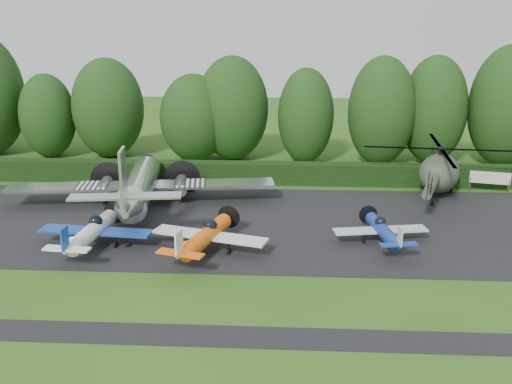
# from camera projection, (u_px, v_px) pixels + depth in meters

# --- Properties ---
(ground) EXTENTS (160.00, 160.00, 0.00)m
(ground) POSITION_uv_depth(u_px,v_px,m) (148.00, 280.00, 34.13)
(ground) COLOR #275217
(ground) RESTS_ON ground
(apron) EXTENTS (70.00, 18.00, 0.01)m
(apron) POSITION_uv_depth(u_px,v_px,m) (178.00, 222.00, 43.67)
(apron) COLOR black
(apron) RESTS_ON ground
(taxiway_verge) EXTENTS (70.00, 2.00, 0.00)m
(taxiway_verge) POSITION_uv_depth(u_px,v_px,m) (119.00, 334.00, 28.41)
(taxiway_verge) COLOR black
(taxiway_verge) RESTS_ON ground
(hedgerow) EXTENTS (90.00, 1.60, 2.00)m
(hedgerow) POSITION_uv_depth(u_px,v_px,m) (200.00, 182.00, 54.16)
(hedgerow) COLOR black
(hedgerow) RESTS_ON ground
(transport_plane) EXTENTS (22.09, 16.94, 7.08)m
(transport_plane) POSITION_uv_depth(u_px,v_px,m) (139.00, 186.00, 46.16)
(transport_plane) COLOR silver
(transport_plane) RESTS_ON ground
(light_plane_white) EXTENTS (7.79, 8.19, 3.00)m
(light_plane_white) POSITION_uv_depth(u_px,v_px,m) (92.00, 231.00, 38.46)
(light_plane_white) COLOR white
(light_plane_white) RESTS_ON ground
(light_plane_orange) EXTENTS (7.93, 8.34, 3.05)m
(light_plane_orange) POSITION_uv_depth(u_px,v_px,m) (206.00, 236.00, 37.61)
(light_plane_orange) COLOR #F4600E
(light_plane_orange) RESTS_ON ground
(light_plane_blue) EXTENTS (6.54, 6.88, 2.51)m
(light_plane_blue) POSITION_uv_depth(u_px,v_px,m) (383.00, 230.00, 39.20)
(light_plane_blue) COLOR navy
(light_plane_blue) RESTS_ON ground
(helicopter) EXTENTS (13.16, 15.41, 4.24)m
(helicopter) POSITION_uv_depth(u_px,v_px,m) (440.00, 170.00, 49.77)
(helicopter) COLOR #343D2F
(helicopter) RESTS_ON ground
(sign_board) EXTENTS (3.44, 0.13, 1.93)m
(sign_board) POSITION_uv_depth(u_px,v_px,m) (490.00, 179.00, 50.56)
(sign_board) COLOR #3F3326
(sign_board) RESTS_ON ground
(tree_0) EXTENTS (7.78, 7.78, 12.53)m
(tree_0) POSITION_uv_depth(u_px,v_px,m) (508.00, 106.00, 58.35)
(tree_0) COLOR black
(tree_0) RESTS_ON ground
(tree_1) EXTENTS (6.99, 6.99, 11.37)m
(tree_1) POSITION_uv_depth(u_px,v_px,m) (382.00, 111.00, 59.01)
(tree_1) COLOR black
(tree_1) RESTS_ON ground
(tree_2) EXTENTS (7.72, 7.72, 11.21)m
(tree_2) POSITION_uv_depth(u_px,v_px,m) (233.00, 109.00, 61.28)
(tree_2) COLOR black
(tree_2) RESTS_ON ground
(tree_4) EXTENTS (5.89, 5.89, 10.10)m
(tree_4) POSITION_uv_depth(u_px,v_px,m) (306.00, 116.00, 60.00)
(tree_4) COLOR black
(tree_4) RESTS_ON ground
(tree_5) EXTENTS (6.03, 6.03, 9.23)m
(tree_5) POSITION_uv_depth(u_px,v_px,m) (47.00, 116.00, 62.59)
(tree_5) COLOR black
(tree_5) RESTS_ON ground
(tree_6) EXTENTS (6.79, 6.79, 11.39)m
(tree_6) POSITION_uv_depth(u_px,v_px,m) (434.00, 110.00, 59.57)
(tree_6) COLOR black
(tree_6) RESTS_ON ground
(tree_7) EXTENTS (7.31, 7.31, 9.37)m
(tree_7) POSITION_uv_depth(u_px,v_px,m) (194.00, 118.00, 61.01)
(tree_7) COLOR black
(tree_7) RESTS_ON ground
(tree_11) EXTENTS (7.81, 7.81, 10.90)m
(tree_11) POSITION_uv_depth(u_px,v_px,m) (108.00, 108.00, 62.52)
(tree_11) COLOR black
(tree_11) RESTS_ON ground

